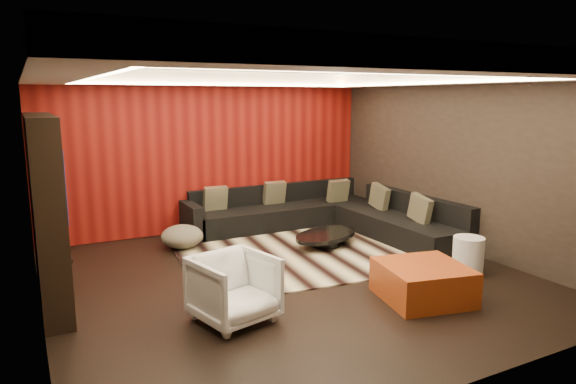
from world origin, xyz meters
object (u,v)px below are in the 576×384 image
coffee_table (326,239)px  orange_ottoman (423,282)px  sectional_sofa (326,217)px  armchair (234,289)px  white_side_table (468,256)px  drum_stool (222,268)px

coffee_table → orange_ottoman: size_ratio=1.30×
sectional_sofa → armchair: bearing=-136.1°
coffee_table → armchair: armchair is taller
coffee_table → white_side_table: size_ratio=2.40×
coffee_table → white_side_table: bearing=-62.7°
drum_stool → sectional_sofa: bearing=33.2°
armchair → sectional_sofa: (2.89, 2.77, -0.10)m
white_side_table → sectional_sofa: 2.91m
coffee_table → armchair: (-2.36, -1.91, 0.24)m
coffee_table → sectional_sofa: bearing=58.6°
coffee_table → orange_ottoman: bearing=-93.1°
orange_ottoman → drum_stool: bearing=142.1°
coffee_table → sectional_sofa: (0.53, 0.86, 0.14)m
drum_stool → sectional_sofa: (2.63, 1.72, 0.03)m
drum_stool → armchair: bearing=-103.4°
coffee_table → sectional_sofa: size_ratio=0.34×
coffee_table → armchair: 3.04m
white_side_table → armchair: bearing=178.4°
white_side_table → armchair: size_ratio=0.65×
drum_stool → sectional_sofa: sectional_sofa is taller
drum_stool → white_side_table: white_side_table is taller
coffee_table → sectional_sofa: sectional_sofa is taller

